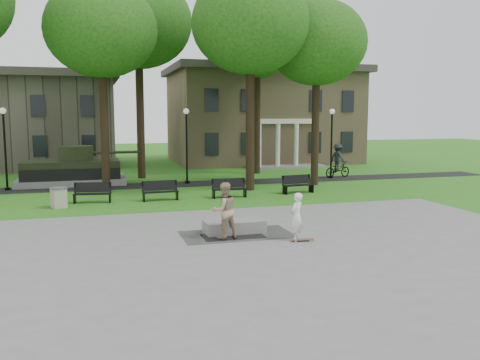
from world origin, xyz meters
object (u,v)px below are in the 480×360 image
at_px(concrete_block, 234,226).
at_px(cyclist, 338,164).
at_px(skateboarder, 297,216).
at_px(park_bench_0, 92,192).
at_px(trash_bin, 59,197).
at_px(friend_watching, 224,210).

distance_m(concrete_block, cyclist, 18.13).
xyz_separation_m(skateboarder, park_bench_0, (-6.78, 9.93, -0.32)).
relative_size(concrete_block, park_bench_0, 1.19).
height_order(park_bench_0, trash_bin, park_bench_0).
xyz_separation_m(concrete_block, trash_bin, (-6.53, 7.21, 0.24)).
height_order(concrete_block, trash_bin, trash_bin).
relative_size(skateboarder, cyclist, 0.71).
xyz_separation_m(concrete_block, park_bench_0, (-5.03, 8.23, 0.28)).
bearing_deg(concrete_block, skateboarder, -44.03).
xyz_separation_m(skateboarder, trash_bin, (-8.29, 8.91, -0.36)).
bearing_deg(park_bench_0, concrete_block, -49.61).
xyz_separation_m(skateboarder, cyclist, (9.59, 15.82, 0.11)).
height_order(concrete_block, park_bench_0, park_bench_0).
bearing_deg(skateboarder, cyclist, -160.92).
relative_size(concrete_block, trash_bin, 2.29).
relative_size(friend_watching, trash_bin, 2.06).
distance_m(friend_watching, park_bench_0, 10.02).
bearing_deg(trash_bin, park_bench_0, 33.98).
distance_m(cyclist, trash_bin, 19.17).
xyz_separation_m(park_bench_0, trash_bin, (-1.51, -1.01, -0.04)).
xyz_separation_m(concrete_block, friend_watching, (-0.58, -0.73, 0.76)).
bearing_deg(park_bench_0, cyclist, 28.77).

